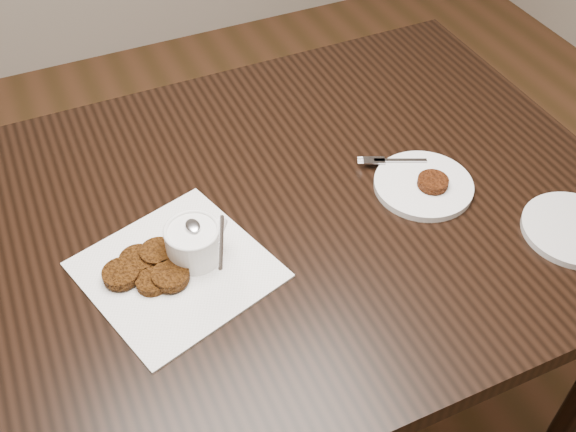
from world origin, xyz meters
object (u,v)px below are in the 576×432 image
at_px(table, 248,339).
at_px(napkin, 177,270).
at_px(plate_with_patty, 424,182).
at_px(plate_empty, 574,229).
at_px(sauce_ramekin, 192,229).

distance_m(table, napkin, 0.41).
relative_size(table, plate_with_patty, 7.74).
relative_size(plate_with_patty, plate_empty, 1.03).
xyz_separation_m(table, sauce_ramekin, (-0.10, -0.05, 0.44)).
xyz_separation_m(table, plate_empty, (0.53, -0.27, 0.38)).
height_order(napkin, plate_empty, plate_empty).
xyz_separation_m(napkin, plate_empty, (0.67, -0.21, 0.00)).
bearing_deg(plate_with_patty, napkin, -179.64).
relative_size(table, plate_empty, 7.95).
xyz_separation_m(plate_with_patty, plate_empty, (0.18, -0.21, -0.01)).
bearing_deg(napkin, plate_with_patty, 0.36).
distance_m(table, plate_empty, 0.71).
relative_size(sauce_ramekin, plate_with_patty, 0.70).
xyz_separation_m(table, plate_with_patty, (0.35, -0.06, 0.39)).
bearing_deg(table, plate_with_patty, -10.07).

